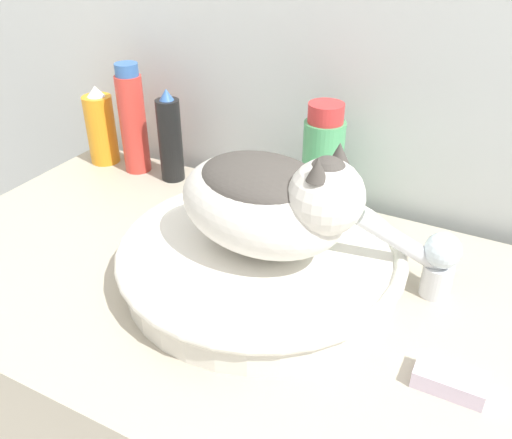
{
  "coord_description": "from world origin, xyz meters",
  "views": [
    {
      "loc": [
        0.35,
        -0.27,
        1.34
      ],
      "look_at": [
        0.05,
        0.31,
        0.95
      ],
      "focal_mm": 38.0,
      "sensor_mm": 36.0,
      "label": 1
    }
  ],
  "objects_px": {
    "faucet": "(430,257)",
    "mouthwash_bottle": "(322,165)",
    "hairspray_can_black": "(170,139)",
    "shampoo_bottle_tall": "(133,121)",
    "cat": "(269,199)",
    "soap_bar": "(450,380)",
    "spray_bottle_trigger": "(101,128)"
  },
  "relations": [
    {
      "from": "cat",
      "to": "shampoo_bottle_tall",
      "type": "distance_m",
      "value": 0.47
    },
    {
      "from": "shampoo_bottle_tall",
      "to": "spray_bottle_trigger",
      "type": "bearing_deg",
      "value": 180.0
    },
    {
      "from": "spray_bottle_trigger",
      "to": "shampoo_bottle_tall",
      "type": "xyz_separation_m",
      "value": [
        0.09,
        -0.0,
        0.03
      ]
    },
    {
      "from": "cat",
      "to": "spray_bottle_trigger",
      "type": "distance_m",
      "value": 0.55
    },
    {
      "from": "cat",
      "to": "mouthwash_bottle",
      "type": "relative_size",
      "value": 1.36
    },
    {
      "from": "shampoo_bottle_tall",
      "to": "hairspray_can_black",
      "type": "bearing_deg",
      "value": 0.0
    },
    {
      "from": "hairspray_can_black",
      "to": "mouthwash_bottle",
      "type": "bearing_deg",
      "value": 0.0
    },
    {
      "from": "hairspray_can_black",
      "to": "shampoo_bottle_tall",
      "type": "bearing_deg",
      "value": -180.0
    },
    {
      "from": "spray_bottle_trigger",
      "to": "mouthwash_bottle",
      "type": "xyz_separation_m",
      "value": [
        0.5,
        0.0,
        0.02
      ]
    },
    {
      "from": "mouthwash_bottle",
      "to": "soap_bar",
      "type": "bearing_deg",
      "value": -46.39
    },
    {
      "from": "spray_bottle_trigger",
      "to": "soap_bar",
      "type": "distance_m",
      "value": 0.85
    },
    {
      "from": "mouthwash_bottle",
      "to": "cat",
      "type": "bearing_deg",
      "value": -89.3
    },
    {
      "from": "spray_bottle_trigger",
      "to": "soap_bar",
      "type": "xyz_separation_m",
      "value": [
        0.79,
        -0.3,
        -0.07
      ]
    },
    {
      "from": "cat",
      "to": "soap_bar",
      "type": "height_order",
      "value": "cat"
    },
    {
      "from": "faucet",
      "to": "shampoo_bottle_tall",
      "type": "distance_m",
      "value": 0.65
    },
    {
      "from": "faucet",
      "to": "soap_bar",
      "type": "distance_m",
      "value": 0.19
    },
    {
      "from": "hairspray_can_black",
      "to": "soap_bar",
      "type": "bearing_deg",
      "value": -26.34
    },
    {
      "from": "mouthwash_bottle",
      "to": "hairspray_can_black",
      "type": "height_order",
      "value": "mouthwash_bottle"
    },
    {
      "from": "faucet",
      "to": "hairspray_can_black",
      "type": "distance_m",
      "value": 0.56
    },
    {
      "from": "spray_bottle_trigger",
      "to": "cat",
      "type": "bearing_deg",
      "value": -22.79
    },
    {
      "from": "spray_bottle_trigger",
      "to": "soap_bar",
      "type": "height_order",
      "value": "spray_bottle_trigger"
    },
    {
      "from": "shampoo_bottle_tall",
      "to": "mouthwash_bottle",
      "type": "distance_m",
      "value": 0.41
    },
    {
      "from": "spray_bottle_trigger",
      "to": "mouthwash_bottle",
      "type": "height_order",
      "value": "mouthwash_bottle"
    },
    {
      "from": "mouthwash_bottle",
      "to": "hairspray_can_black",
      "type": "xyz_separation_m",
      "value": [
        -0.32,
        0.0,
        -0.01
      ]
    },
    {
      "from": "cat",
      "to": "hairspray_can_black",
      "type": "height_order",
      "value": "cat"
    },
    {
      "from": "mouthwash_bottle",
      "to": "faucet",
      "type": "bearing_deg",
      "value": -31.61
    },
    {
      "from": "cat",
      "to": "faucet",
      "type": "xyz_separation_m",
      "value": [
        0.22,
        0.08,
        -0.08
      ]
    },
    {
      "from": "cat",
      "to": "faucet",
      "type": "relative_size",
      "value": 1.95
    },
    {
      "from": "spray_bottle_trigger",
      "to": "shampoo_bottle_tall",
      "type": "distance_m",
      "value": 0.1
    },
    {
      "from": "faucet",
      "to": "mouthwash_bottle",
      "type": "bearing_deg",
      "value": -49.74
    },
    {
      "from": "shampoo_bottle_tall",
      "to": "faucet",
      "type": "bearing_deg",
      "value": -12.11
    },
    {
      "from": "faucet",
      "to": "shampoo_bottle_tall",
      "type": "xyz_separation_m",
      "value": [
        -0.63,
        0.14,
        0.05
      ]
    }
  ]
}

